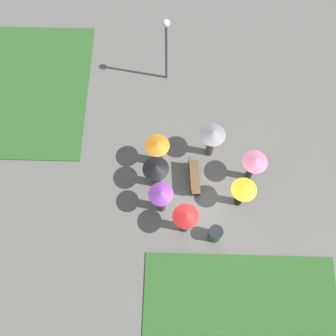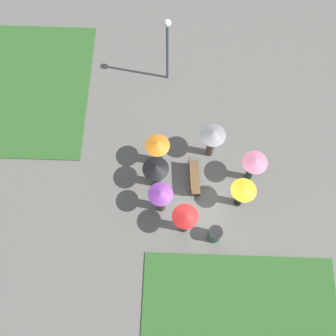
# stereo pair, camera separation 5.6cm
# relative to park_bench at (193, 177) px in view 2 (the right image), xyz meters

# --- Properties ---
(ground_plane) EXTENTS (90.00, 90.00, 0.00)m
(ground_plane) POSITION_rel_park_bench_xyz_m (-0.87, -0.17, -0.46)
(ground_plane) COLOR #66635E
(lawn_patch_far) EXTENTS (7.24, 7.76, 0.06)m
(lawn_patch_far) POSITION_rel_park_bench_xyz_m (4.39, 8.81, -0.43)
(lawn_patch_far) COLOR #2D5B26
(lawn_patch_far) RESTS_ON ground_plane
(park_bench) EXTENTS (1.53, 0.53, 0.90)m
(park_bench) POSITION_rel_park_bench_xyz_m (0.00, 0.00, 0.00)
(park_bench) COLOR brown
(park_bench) RESTS_ON ground_plane
(lamp_post) EXTENTS (0.32, 0.32, 3.85)m
(lamp_post) POSITION_rel_park_bench_xyz_m (5.24, 1.24, 2.06)
(lamp_post) COLOR #474C51
(lamp_post) RESTS_ON ground_plane
(trash_bin) EXTENTS (0.58, 0.58, 0.82)m
(trash_bin) POSITION_rel_park_bench_xyz_m (-2.41, -0.90, -0.05)
(trash_bin) COLOR #335638
(trash_bin) RESTS_ON ground_plane
(crowd_person_orange) EXTENTS (1.01, 1.01, 1.88)m
(crowd_person_orange) POSITION_rel_park_bench_xyz_m (0.84, 1.50, 0.77)
(crowd_person_orange) COLOR #1E3328
(crowd_person_orange) RESTS_ON ground_plane
(crowd_person_grey) EXTENTS (1.06, 1.06, 2.01)m
(crowd_person_grey) POSITION_rel_park_bench_xyz_m (1.34, -0.73, 1.05)
(crowd_person_grey) COLOR #47382D
(crowd_person_grey) RESTS_ON ground_plane
(crowd_person_purple) EXTENTS (0.97, 0.97, 1.94)m
(crowd_person_purple) POSITION_rel_park_bench_xyz_m (-1.24, 1.28, 0.83)
(crowd_person_purple) COLOR #47382D
(crowd_person_purple) RESTS_ON ground_plane
(crowd_person_red) EXTENTS (1.01, 1.01, 1.98)m
(crowd_person_red) POSITION_rel_park_bench_xyz_m (-2.08, 0.33, 0.92)
(crowd_person_red) COLOR #1E3328
(crowd_person_red) RESTS_ON ground_plane
(crowd_person_pink) EXTENTS (1.02, 1.02, 1.88)m
(crowd_person_pink) POSITION_rel_park_bench_xyz_m (0.23, -2.38, 0.94)
(crowd_person_pink) COLOR #1E3328
(crowd_person_pink) RESTS_ON ground_plane
(crowd_person_yellow) EXTENTS (1.01, 1.01, 1.81)m
(crowd_person_yellow) POSITION_rel_park_bench_xyz_m (-0.92, -1.91, 0.86)
(crowd_person_yellow) COLOR black
(crowd_person_yellow) RESTS_ON ground_plane
(crowd_person_black) EXTENTS (1.05, 1.05, 1.88)m
(crowd_person_black) POSITION_rel_park_bench_xyz_m (-0.16, 1.52, 0.89)
(crowd_person_black) COLOR #1E3328
(crowd_person_black) RESTS_ON ground_plane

